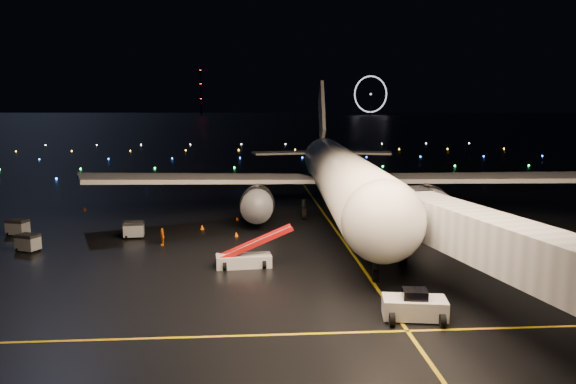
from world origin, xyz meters
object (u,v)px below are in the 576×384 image
Objects in this scene: airliner at (338,145)px; crew_c at (162,236)px; pushback_tug at (415,304)px; baggage_cart_1 at (28,243)px; baggage_cart_2 at (18,227)px; belt_loader at (244,248)px; baggage_cart_0 at (134,230)px.

airliner is 24.52m from crew_c.
baggage_cart_1 is at bearing 157.95° from pushback_tug.
airliner is at bearing 98.41° from pushback_tug.
crew_c is 16.21m from baggage_cart_2.
belt_loader is 11.13m from crew_c.
crew_c is (-18.53, 20.07, -0.11)m from pushback_tug.
baggage_cart_2 reaches higher than baggage_cart_1.
baggage_cart_2 is at bearing 140.91° from baggage_cart_1.
pushback_tug is at bearing -52.57° from baggage_cart_0.
baggage_cart_1 is (-30.41, 18.51, -0.13)m from pushback_tug.
crew_c is at bearing -49.28° from baggage_cart_0.
baggage_cart_2 is (-12.10, 1.96, 0.00)m from baggage_cart_0.
baggage_cart_0 is 1.03× the size of baggage_cart_1.
pushback_tug is 2.07× the size of baggage_cart_1.
belt_loader is at bearing -12.60° from baggage_cart_2.
pushback_tug is at bearing -88.08° from airliner.
airliner is 36.24m from baggage_cart_2.
baggage_cart_1 is at bearing -94.26° from crew_c.
baggage_cart_1 is at bearing -151.36° from airliner.
crew_c is 0.85× the size of baggage_cart_2.
baggage_cart_2 is (-15.39, 5.08, 0.00)m from crew_c.
crew_c is at bearing 141.98° from pushback_tug.
pushback_tug is 27.32m from crew_c.
airliner is 9.07× the size of belt_loader.
belt_loader is 20.69m from baggage_cart_1.
baggage_cart_0 is 1.00× the size of baggage_cart_2.
airliner is at bearing 30.26° from baggage_cart_2.
baggage_cart_0 is 12.26m from baggage_cart_2.
baggage_cart_0 is 9.79m from baggage_cart_1.
belt_loader reaches higher than crew_c.
baggage_cart_2 is at bearing 164.98° from baggage_cart_0.
pushback_tug is at bearing 30.94° from crew_c.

